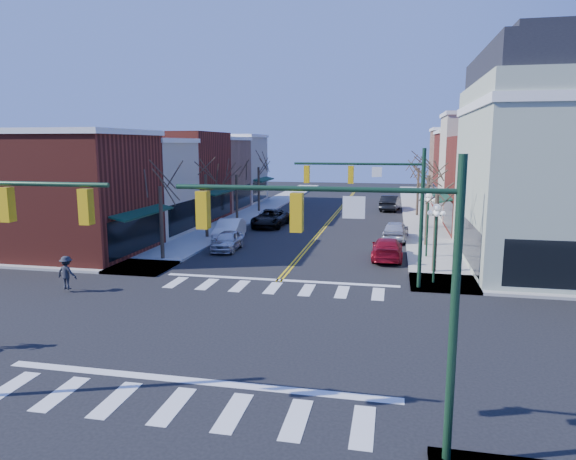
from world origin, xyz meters
The scene contains 31 objects.
ground centered at (0.00, 0.00, 0.00)m, with size 160.00×160.00×0.00m, color black.
sidewalk_left centered at (-8.75, 20.00, 0.07)m, with size 3.50×70.00×0.15m, color #9E9B93.
sidewalk_right centered at (8.75, 20.00, 0.07)m, with size 3.50×70.00×0.15m, color #9E9B93.
bldg_left_brick_a centered at (-15.50, 11.75, 4.00)m, with size 10.00×8.50×8.00m, color maroon.
bldg_left_stucco_a centered at (-15.50, 19.50, 3.75)m, with size 10.00×7.00×7.50m, color #BBB19A.
bldg_left_brick_b centered at (-15.50, 27.50, 4.25)m, with size 10.00×9.00×8.50m, color maroon.
bldg_left_tan centered at (-15.50, 35.75, 3.90)m, with size 10.00×7.50×7.80m, color #A07258.
bldg_left_stucco_b centered at (-15.50, 43.50, 4.10)m, with size 10.00×8.00×8.20m, color #BBB19A.
bldg_right_brick_a centered at (15.50, 25.75, 4.00)m, with size 10.00×8.50×8.00m, color maroon.
bldg_right_stucco centered at (15.50, 33.50, 5.00)m, with size 10.00×7.00×10.00m, color #BBB19A.
bldg_right_brick_b centered at (15.50, 41.00, 4.25)m, with size 10.00×8.00×8.50m, color maroon.
bldg_right_tan centered at (15.50, 49.00, 4.50)m, with size 10.00×8.00×9.00m, color #A07258.
traffic_mast_near_right centered at (5.55, -7.40, 4.71)m, with size 6.60×0.28×7.20m.
traffic_mast_far_right centered at (5.55, 7.40, 4.71)m, with size 6.60×0.28×7.20m.
lamppost_corner centered at (8.20, 8.50, 2.96)m, with size 0.36×0.36×4.33m.
lamppost_midblock centered at (8.20, 15.00, 2.96)m, with size 0.36×0.36×4.33m.
tree_left_a centered at (-8.40, 11.00, 2.38)m, with size 0.24×0.24×4.76m, color #382B21.
tree_left_b centered at (-8.40, 19.00, 2.52)m, with size 0.24×0.24×5.04m, color #382B21.
tree_left_c centered at (-8.40, 27.00, 2.27)m, with size 0.24×0.24×4.55m, color #382B21.
tree_left_d centered at (-8.40, 35.00, 2.45)m, with size 0.24×0.24×4.90m, color #382B21.
tree_right_a centered at (8.40, 11.00, 2.31)m, with size 0.24×0.24×4.62m, color #382B21.
tree_right_b centered at (8.40, 19.00, 2.59)m, with size 0.24×0.24×5.18m, color #382B21.
tree_right_c centered at (8.40, 27.00, 2.42)m, with size 0.24×0.24×4.83m, color #382B21.
tree_right_d centered at (8.40, 35.00, 2.48)m, with size 0.24×0.24×4.97m, color #382B21.
car_left_near centered at (-5.34, 14.88, 0.69)m, with size 1.63×4.04×1.38m, color #BBBCC0.
car_left_mid centered at (-6.40, 18.60, 0.81)m, with size 1.72×4.92×1.62m, color silver.
car_left_far centered at (-4.83, 25.63, 0.77)m, with size 2.56×5.55×1.54m, color black.
car_right_near centered at (5.70, 14.26, 0.70)m, with size 1.96×4.82×1.40m, color maroon.
car_right_mid centered at (6.23, 21.05, 0.78)m, with size 1.84×4.56×1.55m, color silver.
car_right_far centered at (5.66, 39.45, 0.85)m, with size 1.81×5.18×1.71m, color black.
pedestrian_dark_b centered at (-10.00, 3.43, 1.00)m, with size 1.10×0.63×1.71m, color #22232A.
Camera 1 is at (5.99, -18.86, 7.41)m, focal length 32.00 mm.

